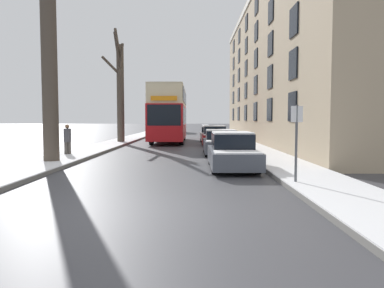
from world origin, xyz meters
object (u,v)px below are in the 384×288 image
(bare_tree_left_1, at_px, (120,89))
(double_decker_bus, at_px, (169,112))
(parked_car_2, at_px, (214,137))
(street_sign_post, at_px, (296,140))
(bare_tree_left_0, at_px, (51,61))
(pedestrian_left_sidewalk, at_px, (67,139))
(parked_car_0, at_px, (232,152))
(oncoming_van, at_px, (177,124))
(parked_car_1, at_px, (221,143))
(parked_car_3, at_px, (211,134))

(bare_tree_left_1, bearing_deg, double_decker_bus, 27.43)
(parked_car_2, distance_m, street_sign_post, 16.26)
(bare_tree_left_0, distance_m, parked_car_2, 13.64)
(bare_tree_left_1, bearing_deg, pedestrian_left_sidewalk, -93.24)
(double_decker_bus, height_order, parked_car_0, double_decker_bus)
(double_decker_bus, bearing_deg, bare_tree_left_1, -152.57)
(bare_tree_left_1, xyz_separation_m, oncoming_van, (3.32, 23.92, -2.94))
(bare_tree_left_1, distance_m, pedestrian_left_sidewalk, 10.94)
(double_decker_bus, height_order, oncoming_van, double_decker_bus)
(parked_car_1, bearing_deg, oncoming_van, 96.66)
(parked_car_0, distance_m, parked_car_3, 17.96)
(bare_tree_left_0, height_order, bare_tree_left_1, bare_tree_left_0)
(parked_car_0, distance_m, oncoming_van, 38.87)
(bare_tree_left_1, height_order, double_decker_bus, bare_tree_left_1)
(street_sign_post, bearing_deg, parked_car_1, 97.82)
(parked_car_1, relative_size, parked_car_2, 1.13)
(double_decker_bus, distance_m, oncoming_van, 22.07)
(bare_tree_left_0, xyz_separation_m, street_sign_post, (8.69, -5.27, -2.97))
(parked_car_0, distance_m, parked_car_1, 6.00)
(bare_tree_left_0, bearing_deg, parked_car_2, 56.12)
(parked_car_2, bearing_deg, bare_tree_left_0, -123.88)
(parked_car_1, height_order, parked_car_2, parked_car_2)
(bare_tree_left_1, distance_m, double_decker_bus, 4.45)
(bare_tree_left_0, height_order, double_decker_bus, bare_tree_left_0)
(double_decker_bus, xyz_separation_m, street_sign_post, (4.85, -20.53, -1.20))
(oncoming_van, bearing_deg, street_sign_post, -83.07)
(double_decker_bus, distance_m, pedestrian_left_sidewalk, 13.11)
(oncoming_van, distance_m, pedestrian_left_sidewalk, 34.56)
(bare_tree_left_1, relative_size, parked_car_3, 1.92)
(parked_car_0, xyz_separation_m, parked_car_3, (0.00, 17.96, -0.05))
(double_decker_bus, distance_m, street_sign_post, 21.13)
(bare_tree_left_0, bearing_deg, parked_car_3, 66.15)
(bare_tree_left_1, height_order, street_sign_post, bare_tree_left_1)
(bare_tree_left_1, bearing_deg, parked_car_0, -64.19)
(street_sign_post, bearing_deg, pedestrian_left_sidewalk, 137.81)
(street_sign_post, bearing_deg, double_decker_bus, 103.28)
(bare_tree_left_0, distance_m, bare_tree_left_1, 13.37)
(double_decker_bus, height_order, parked_car_1, double_decker_bus)
(parked_car_0, xyz_separation_m, parked_car_1, (0.00, 6.00, -0.02))
(pedestrian_left_sidewalk, bearing_deg, parked_car_0, 117.04)
(parked_car_0, relative_size, oncoming_van, 0.81)
(bare_tree_left_0, xyz_separation_m, parked_car_0, (7.33, -1.38, -3.64))
(bare_tree_left_1, height_order, parked_car_1, bare_tree_left_1)
(street_sign_post, bearing_deg, parked_car_3, 93.56)
(pedestrian_left_sidewalk, distance_m, street_sign_post, 12.27)
(parked_car_3, distance_m, street_sign_post, 21.90)
(bare_tree_left_1, bearing_deg, parked_car_1, -50.80)
(parked_car_0, xyz_separation_m, street_sign_post, (1.36, -3.89, 0.67))
(parked_car_3, bearing_deg, street_sign_post, -86.44)
(parked_car_1, bearing_deg, parked_car_3, 90.00)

